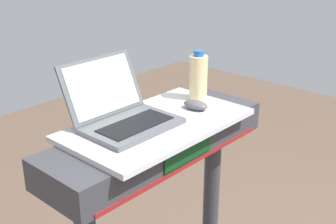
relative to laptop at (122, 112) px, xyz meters
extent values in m
cylinder|color=#38383D|center=(0.44, -0.07, -0.64)|extent=(0.07, 0.07, 0.93)
cube|color=#38383D|center=(0.10, -0.07, -0.12)|extent=(0.90, 0.28, 0.11)
cube|color=#0C3F19|center=(0.10, -0.22, -0.12)|extent=(0.24, 0.01, 0.06)
cube|color=maroon|center=(0.10, -0.21, -0.16)|extent=(0.81, 0.00, 0.02)
cube|color=silver|center=(0.10, -0.07, -0.05)|extent=(0.67, 0.37, 0.02)
cube|color=#515459|center=(0.00, -0.05, -0.04)|extent=(0.32, 0.21, 0.02)
cube|color=black|center=(0.00, -0.06, -0.03)|extent=(0.26, 0.12, 0.00)
cube|color=#515459|center=(0.00, 0.10, 0.07)|extent=(0.32, 0.09, 0.20)
cube|color=#B2E0B7|center=(0.00, 0.10, 0.07)|extent=(0.28, 0.08, 0.17)
ellipsoid|color=#4C4C51|center=(0.28, -0.10, -0.03)|extent=(0.07, 0.11, 0.03)
cylinder|color=beige|center=(0.37, -0.03, 0.04)|extent=(0.07, 0.07, 0.18)
cylinder|color=#2659A5|center=(0.37, -0.03, 0.14)|extent=(0.04, 0.04, 0.02)
camera|label=1|loc=(-0.94, -1.06, 0.57)|focal=47.58mm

